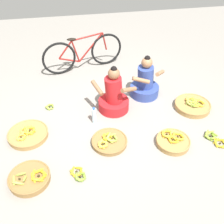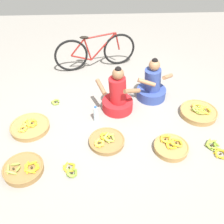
# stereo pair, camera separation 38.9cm
# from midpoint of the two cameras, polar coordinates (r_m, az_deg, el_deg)

# --- Properties ---
(ground_plane) EXTENTS (10.00, 10.00, 0.00)m
(ground_plane) POSITION_cam_midpoint_polar(r_m,az_deg,el_deg) (4.26, -3.08, -2.02)
(ground_plane) COLOR gray
(vendor_woman_front) EXTENTS (0.73, 0.53, 0.83)m
(vendor_woman_front) POSITION_cam_midpoint_polar(r_m,az_deg,el_deg) (4.34, -2.20, 3.38)
(vendor_woman_front) COLOR red
(vendor_woman_front) RESTS_ON ground
(vendor_woman_behind) EXTENTS (0.67, 0.52, 0.79)m
(vendor_woman_behind) POSITION_cam_midpoint_polar(r_m,az_deg,el_deg) (4.70, 4.93, 6.26)
(vendor_woman_behind) COLOR #334793
(vendor_woman_behind) RESTS_ON ground
(bicycle_leaning) EXTENTS (1.67, 0.44, 0.73)m
(bicycle_leaning) POSITION_cam_midpoint_polar(r_m,az_deg,el_deg) (5.50, -8.39, 12.57)
(bicycle_leaning) COLOR black
(bicycle_leaning) RESTS_ON ground
(banana_basket_mid_right) EXTENTS (0.54, 0.54, 0.17)m
(banana_basket_mid_right) POSITION_cam_midpoint_polar(r_m,az_deg,el_deg) (3.65, -20.62, -13.52)
(banana_basket_mid_right) COLOR olive
(banana_basket_mid_right) RESTS_ON ground
(banana_basket_near_bicycle) EXTENTS (0.50, 0.50, 0.16)m
(banana_basket_near_bicycle) POSITION_cam_midpoint_polar(r_m,az_deg,el_deg) (3.91, 10.47, -6.45)
(banana_basket_near_bicycle) COLOR #A87F47
(banana_basket_near_bicycle) RESTS_ON ground
(banana_basket_back_center) EXTENTS (0.61, 0.61, 0.17)m
(banana_basket_back_center) POSITION_cam_midpoint_polar(r_m,az_deg,el_deg) (4.64, 14.99, 1.35)
(banana_basket_back_center) COLOR #A87F47
(banana_basket_back_center) RESTS_ON ground
(banana_basket_front_left) EXTENTS (0.53, 0.53, 0.15)m
(banana_basket_front_left) POSITION_cam_midpoint_polar(r_m,az_deg,el_deg) (3.87, -3.52, -6.55)
(banana_basket_front_left) COLOR olive
(banana_basket_front_left) RESTS_ON ground
(banana_basket_front_center) EXTENTS (0.61, 0.61, 0.15)m
(banana_basket_front_center) POSITION_cam_midpoint_polar(r_m,az_deg,el_deg) (4.22, -20.50, -4.67)
(banana_basket_front_center) COLOR #A87F47
(banana_basket_front_center) RESTS_ON ground
(loose_bananas_front_right) EXTENTS (0.16, 0.18, 0.08)m
(loose_bananas_front_right) POSITION_cam_midpoint_polar(r_m,az_deg,el_deg) (4.67, -15.83, 1.02)
(loose_bananas_front_right) COLOR #8CAD38
(loose_bananas_front_right) RESTS_ON ground
(loose_bananas_mid_left) EXTENTS (0.29, 0.39, 0.09)m
(loose_bananas_mid_left) POSITION_cam_midpoint_polar(r_m,az_deg,el_deg) (4.15, 18.98, -5.60)
(loose_bananas_mid_left) COLOR #8CAD38
(loose_bananas_mid_left) RESTS_ON ground
(loose_bananas_near_vendor) EXTENTS (0.22, 0.28, 0.09)m
(loose_bananas_near_vendor) POSITION_cam_midpoint_polar(r_m,az_deg,el_deg) (3.55, -10.54, -13.46)
(loose_bananas_near_vendor) COLOR gold
(loose_bananas_near_vendor) RESTS_ON ground
(water_bottle) EXTENTS (0.07, 0.07, 0.29)m
(water_bottle) POSITION_cam_midpoint_polar(r_m,az_deg,el_deg) (4.17, -6.59, -0.87)
(water_bottle) COLOR silver
(water_bottle) RESTS_ON ground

